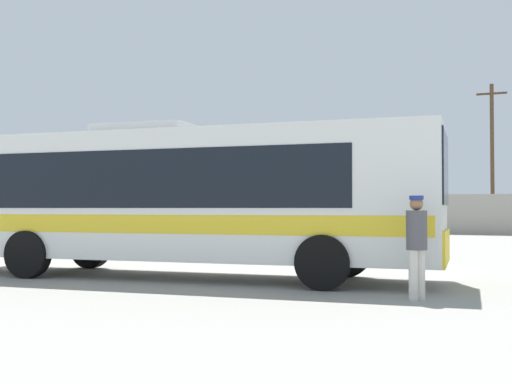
# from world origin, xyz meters

# --- Properties ---
(ground_plane) EXTENTS (300.00, 300.00, 0.00)m
(ground_plane) POSITION_xyz_m (0.00, 10.00, 0.00)
(ground_plane) COLOR gray
(perimeter_wall) EXTENTS (80.00, 0.30, 2.34)m
(perimeter_wall) POSITION_xyz_m (0.00, 26.10, 1.17)
(perimeter_wall) COLOR #9E998C
(perimeter_wall) RESTS_ON ground_plane
(coach_bus_white_yellow) EXTENTS (11.57, 3.90, 3.42)m
(coach_bus_white_yellow) POSITION_xyz_m (-0.95, -0.75, 1.83)
(coach_bus_white_yellow) COLOR white
(coach_bus_white_yellow) RESTS_ON ground_plane
(attendant_by_bus_door) EXTENTS (0.49, 0.49, 1.74)m
(attendant_by_bus_door) POSITION_xyz_m (4.64, -2.02, 0.99)
(attendant_by_bus_door) COLOR silver
(attendant_by_bus_door) RESTS_ON ground_plane
(parked_car_leftmost_grey) EXTENTS (4.59, 2.01, 1.49)m
(parked_car_leftmost_grey) POSITION_xyz_m (-14.65, 22.30, 0.79)
(parked_car_leftmost_grey) COLOR slate
(parked_car_leftmost_grey) RESTS_ON ground_plane
(parked_car_second_grey) EXTENTS (4.50, 2.30, 1.51)m
(parked_car_second_grey) POSITION_xyz_m (-8.39, 21.72, 0.80)
(parked_car_second_grey) COLOR slate
(parked_car_second_grey) RESTS_ON ground_plane
(utility_pole_near) EXTENTS (1.80, 0.24, 9.26)m
(utility_pole_near) POSITION_xyz_m (3.00, 29.24, 4.82)
(utility_pole_near) COLOR #4C3823
(utility_pole_near) RESTS_ON ground_plane
(roadside_tree_left) EXTENTS (5.13, 5.13, 7.09)m
(roadside_tree_left) POSITION_xyz_m (-18.99, 32.24, 4.90)
(roadside_tree_left) COLOR brown
(roadside_tree_left) RESTS_ON ground_plane
(roadside_tree_midleft) EXTENTS (3.32, 3.32, 6.19)m
(roadside_tree_midleft) POSITION_xyz_m (-11.72, 28.55, 4.75)
(roadside_tree_midleft) COLOR brown
(roadside_tree_midleft) RESTS_ON ground_plane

